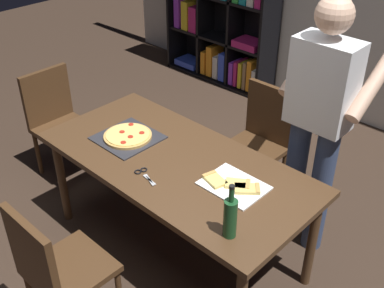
# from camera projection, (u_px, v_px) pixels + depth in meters

# --- Properties ---
(ground_plane) EXTENTS (12.00, 12.00, 0.00)m
(ground_plane) POSITION_uv_depth(u_px,v_px,m) (177.00, 247.00, 3.40)
(ground_plane) COLOR #38281E
(dining_table) EXTENTS (1.81, 0.87, 0.75)m
(dining_table) POSITION_uv_depth(u_px,v_px,m) (176.00, 169.00, 3.03)
(dining_table) COLOR #4C331E
(dining_table) RESTS_ON ground_plane
(chair_near_camera) EXTENTS (0.42, 0.42, 0.90)m
(chair_near_camera) POSITION_uv_depth(u_px,v_px,m) (55.00, 267.00, 2.56)
(chair_near_camera) COLOR #472D19
(chair_near_camera) RESTS_ON ground_plane
(chair_far_side) EXTENTS (0.42, 0.42, 0.90)m
(chair_far_side) POSITION_uv_depth(u_px,v_px,m) (261.00, 136.00, 3.68)
(chair_far_side) COLOR #472D19
(chair_far_side) RESTS_ON ground_plane
(chair_left_end) EXTENTS (0.42, 0.42, 0.90)m
(chair_left_end) POSITION_uv_depth(u_px,v_px,m) (57.00, 118.00, 3.93)
(chair_left_end) COLOR #472D19
(chair_left_end) RESTS_ON ground_plane
(bookshelf) EXTENTS (1.40, 0.35, 1.95)m
(bookshelf) POSITION_uv_depth(u_px,v_px,m) (221.00, 1.00, 5.32)
(bookshelf) COLOR black
(bookshelf) RESTS_ON ground_plane
(person_serving_pizza) EXTENTS (0.55, 0.54, 1.75)m
(person_serving_pizza) POSITION_uv_depth(u_px,v_px,m) (319.00, 116.00, 2.96)
(person_serving_pizza) COLOR #38476B
(person_serving_pizza) RESTS_ON ground_plane
(pepperoni_pizza_on_tray) EXTENTS (0.38, 0.38, 0.04)m
(pepperoni_pizza_on_tray) POSITION_uv_depth(u_px,v_px,m) (128.00, 136.00, 3.20)
(pepperoni_pizza_on_tray) COLOR #2D2D33
(pepperoni_pizza_on_tray) RESTS_ON dining_table
(pizza_slices_on_towel) EXTENTS (0.36, 0.28, 0.03)m
(pizza_slices_on_towel) POSITION_uv_depth(u_px,v_px,m) (234.00, 185.00, 2.76)
(pizza_slices_on_towel) COLOR white
(pizza_slices_on_towel) RESTS_ON dining_table
(wine_bottle) EXTENTS (0.07, 0.07, 0.32)m
(wine_bottle) POSITION_uv_depth(u_px,v_px,m) (230.00, 217.00, 2.37)
(wine_bottle) COLOR #194723
(wine_bottle) RESTS_ON dining_table
(kitchen_scissors) EXTENTS (0.20, 0.10, 0.01)m
(kitchen_scissors) POSITION_uv_depth(u_px,v_px,m) (144.00, 174.00, 2.86)
(kitchen_scissors) COLOR silver
(kitchen_scissors) RESTS_ON dining_table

